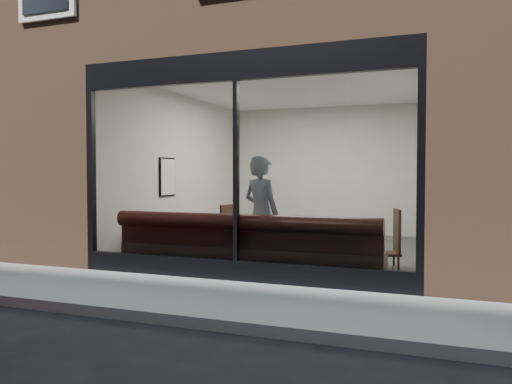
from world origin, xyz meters
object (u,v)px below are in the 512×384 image
(banquette, at_px, (247,261))
(cafe_table_right, at_px, (352,221))
(person, at_px, (261,215))
(cafe_table_left, at_px, (164,217))
(cafe_chair_left, at_px, (218,243))
(cafe_chair_right, at_px, (385,253))

(banquette, height_order, cafe_table_right, cafe_table_right)
(person, bearing_deg, banquette, 86.67)
(banquette, relative_size, cafe_table_left, 6.02)
(banquette, distance_m, cafe_table_left, 2.20)
(banquette, xyz_separation_m, cafe_table_left, (-1.93, 0.92, 0.52))
(banquette, bearing_deg, cafe_chair_left, 127.39)
(cafe_table_right, bearing_deg, person, -137.51)
(banquette, height_order, person, person)
(cafe_chair_left, bearing_deg, cafe_chair_right, -177.23)
(cafe_table_right, bearing_deg, cafe_chair_right, -1.56)
(person, height_order, cafe_chair_left, person)
(banquette, relative_size, person, 2.24)
(banquette, xyz_separation_m, cafe_chair_right, (1.85, 1.33, 0.01))
(banquette, xyz_separation_m, person, (0.14, 0.26, 0.67))
(cafe_table_left, bearing_deg, cafe_table_right, 7.38)
(person, height_order, cafe_chair_right, person)
(person, bearing_deg, cafe_chair_right, -123.50)
(cafe_table_right, bearing_deg, cafe_chair_left, 175.24)
(cafe_chair_left, relative_size, cafe_chair_right, 0.89)
(cafe_chair_right, bearing_deg, person, 16.14)
(banquette, distance_m, person, 0.73)
(banquette, bearing_deg, cafe_table_right, 45.49)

